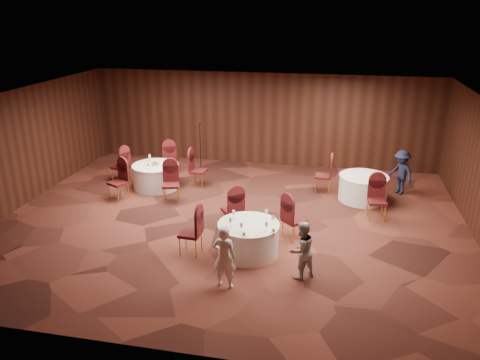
% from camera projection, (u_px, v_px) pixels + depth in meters
% --- Properties ---
extents(ground, '(12.00, 12.00, 0.00)m').
position_uv_depth(ground, '(231.00, 221.00, 12.23)').
color(ground, black).
rests_on(ground, ground).
extents(room_shell, '(12.00, 12.00, 12.00)m').
position_uv_depth(room_shell, '(230.00, 149.00, 11.54)').
color(room_shell, silver).
rests_on(room_shell, ground).
extents(table_main, '(1.39, 1.39, 0.74)m').
position_uv_depth(table_main, '(248.00, 238.00, 10.52)').
color(table_main, white).
rests_on(table_main, ground).
extents(table_left, '(1.42, 1.42, 0.74)m').
position_uv_depth(table_left, '(156.00, 176.00, 14.40)').
color(table_left, white).
rests_on(table_left, ground).
extents(table_right, '(1.39, 1.39, 0.74)m').
position_uv_depth(table_right, '(363.00, 188.00, 13.48)').
color(table_right, white).
rests_on(table_right, ground).
extents(chairs_main, '(2.86, 2.08, 1.00)m').
position_uv_depth(chairs_main, '(240.00, 221.00, 11.11)').
color(chairs_main, '#3C0C14').
rests_on(chairs_main, ground).
extents(chairs_left, '(3.15, 3.12, 1.00)m').
position_uv_depth(chairs_left, '(156.00, 172.00, 14.38)').
color(chairs_left, '#3C0C14').
rests_on(chairs_left, ground).
extents(chairs_right, '(2.01, 2.24, 1.00)m').
position_uv_depth(chairs_right, '(348.00, 188.00, 13.14)').
color(chairs_right, '#3C0C14').
rests_on(chairs_right, ground).
extents(tabletop_main, '(1.09, 1.10, 0.22)m').
position_uv_depth(tabletop_main, '(255.00, 222.00, 10.22)').
color(tabletop_main, silver).
rests_on(tabletop_main, table_main).
extents(tabletop_left, '(0.83, 0.87, 0.22)m').
position_uv_depth(tabletop_left, '(155.00, 162.00, 14.24)').
color(tabletop_left, silver).
rests_on(tabletop_left, table_left).
extents(tabletop_right, '(0.08, 0.08, 0.22)m').
position_uv_depth(tabletop_right, '(374.00, 173.00, 13.06)').
color(tabletop_right, silver).
rests_on(tabletop_right, table_right).
extents(mic_stand, '(0.24, 0.24, 1.65)m').
position_uv_depth(mic_stand, '(201.00, 156.00, 15.93)').
color(mic_stand, black).
rests_on(mic_stand, ground).
extents(woman_a, '(0.51, 0.37, 1.32)m').
position_uv_depth(woman_a, '(224.00, 257.00, 9.17)').
color(woman_a, white).
rests_on(woman_a, ground).
extents(woman_b, '(0.77, 0.76, 1.25)m').
position_uv_depth(woman_b, '(301.00, 250.00, 9.50)').
color(woman_b, '#AEAEB3').
rests_on(woman_b, ground).
extents(man_c, '(0.92, 0.99, 1.34)m').
position_uv_depth(man_c, '(401.00, 172.00, 13.84)').
color(man_c, black).
rests_on(man_c, ground).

